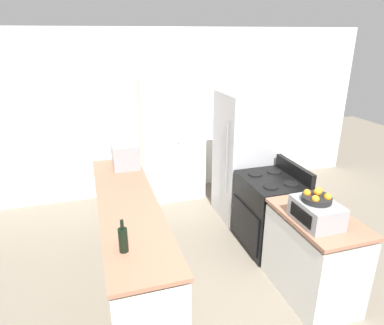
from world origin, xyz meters
The scene contains 10 objects.
wall_back centered at (0.00, 3.50, 1.30)m, with size 7.00×0.06×2.60m.
counter_left centered at (-0.85, 1.42, 0.43)m, with size 0.60×2.65×0.89m.
counter_right centered at (0.85, 0.59, 0.43)m, with size 0.60×0.97×0.89m.
pantry_cabinet centered at (0.06, 3.19, 0.98)m, with size 0.96×0.54×1.97m.
stove centered at (0.87, 1.49, 0.46)m, with size 0.66×0.79×1.05m.
refrigerator centered at (0.91, 2.29, 0.90)m, with size 0.75×0.74×1.79m.
microwave centered at (-0.74, 2.45, 1.05)m, with size 0.33×0.45×0.31m.
wine_bottle centered at (-0.98, 0.57, 1.00)m, with size 0.07×0.07×0.28m.
toaster_oven centered at (0.74, 0.49, 1.00)m, with size 0.33×0.44×0.21m.
fruit_bowl centered at (0.73, 0.51, 1.14)m, with size 0.26×0.26×0.13m.
Camera 1 is at (-1.14, -1.77, 2.52)m, focal length 32.00 mm.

